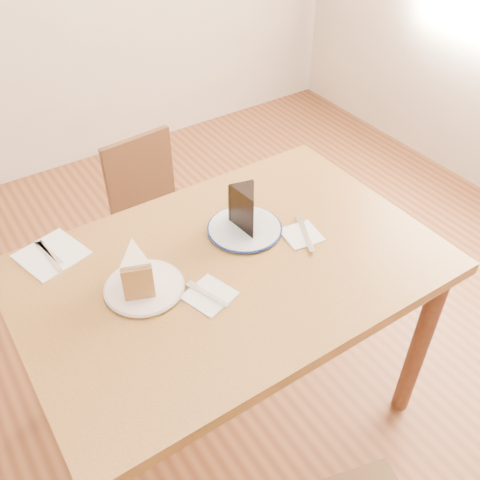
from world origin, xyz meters
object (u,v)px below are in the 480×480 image
table (230,287)px  chocolate_cake (247,212)px  chair_far (158,216)px  plate_cream (144,287)px  plate_navy (245,229)px  carrot_cake (136,269)px

table → chocolate_cake: 0.23m
chair_far → chocolate_cake: (0.02, -0.63, 0.42)m
table → plate_cream: bearing=170.4°
plate_navy → chocolate_cake: 0.07m
table → plate_navy: 0.19m
table → chocolate_cake: bearing=36.6°
carrot_cake → chair_far: bearing=81.9°
chair_far → plate_cream: (-0.35, -0.68, 0.35)m
plate_cream → plate_navy: size_ratio=0.95×
chair_far → plate_cream: 0.84m
chair_far → plate_navy: plate_navy is taller
table → carrot_cake: size_ratio=10.94×
table → chair_far: (0.10, 0.72, -0.24)m
chair_far → plate_navy: bearing=86.7°
carrot_cake → chocolate_cake: bearing=24.4°
plate_cream → chocolate_cake: 0.38m
table → chocolate_cake: size_ratio=9.59×
chair_far → table: bearing=77.0°
chair_far → chocolate_cake: 0.76m
chair_far → carrot_cake: carrot_cake is taller
plate_navy → plate_cream: bearing=-171.1°
plate_navy → chocolate_cake: (0.00, -0.01, 0.07)m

